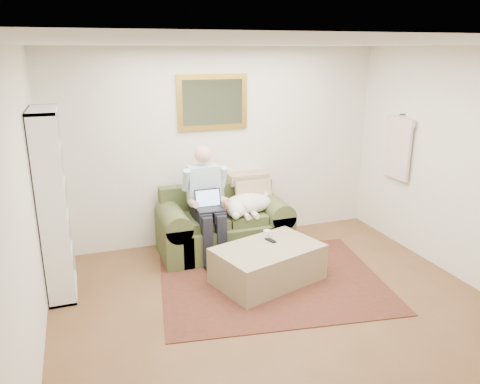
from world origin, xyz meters
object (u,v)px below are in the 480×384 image
sofa (224,229)px  coffee_mug (267,234)px  bookshelf (53,204)px  ottoman (268,264)px  laptop (209,204)px  seated_man (208,205)px  sleeping_dog (248,204)px

sofa → coffee_mug: (0.29, -0.77, 0.19)m
bookshelf → ottoman: bearing=-14.1°
ottoman → laptop: bearing=120.9°
laptop → ottoman: (0.47, -0.78, -0.53)m
coffee_mug → sofa: bearing=111.0°
seated_man → coffee_mug: (0.55, -0.61, -0.23)m
coffee_mug → seated_man: bearing=131.7°
seated_man → bookshelf: 1.80m
sofa → sleeping_dog: sofa is taller
sleeping_dog → coffee_mug: (-0.01, -0.68, -0.17)m
seated_man → ottoman: (0.47, -0.84, -0.49)m
laptop → bookshelf: size_ratio=0.16×
laptop → coffee_mug: 0.82m
laptop → sleeping_dog: 0.58m
seated_man → coffee_mug: 0.85m
ottoman → bookshelf: bearing=165.9°
laptop → sofa: bearing=41.0°
seated_man → bookshelf: bookshelf is taller
seated_man → sleeping_dog: 0.56m
seated_man → coffee_mug: size_ratio=14.13×
seated_man → ottoman: seated_man is taller
sleeping_dog → ottoman: bearing=-95.5°
ottoman → bookshelf: 2.42m
seated_man → laptop: size_ratio=4.33×
sofa → laptop: size_ratio=5.15×
sleeping_dog → ottoman: sleeping_dog is taller
ottoman → coffee_mug: bearing=70.7°
bookshelf → seated_man: bearing=9.3°
sofa → laptop: 0.56m
laptop → bookshelf: 1.79m
ottoman → coffee_mug: 0.36m
coffee_mug → sleeping_dog: bearing=89.4°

